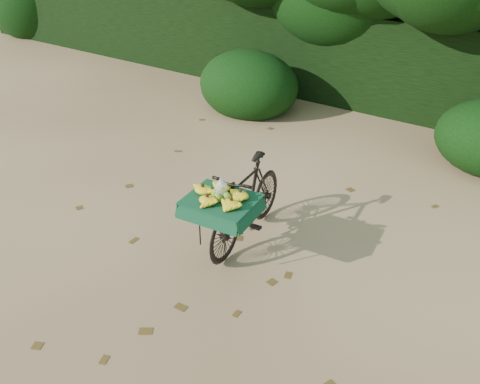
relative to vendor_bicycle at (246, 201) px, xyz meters
The scene contains 6 objects.
ground 0.99m from the vendor_bicycle, 45.38° to the right, with size 80.00×80.00×0.00m, color tan.
vendor_bicycle is the anchor object (origin of this frame).
hedge_backdrop 5.75m from the vendor_bicycle, 84.12° to the left, with size 26.00×1.80×1.80m, color black.
tree_row 5.12m from the vendor_bicycle, 90.73° to the left, with size 14.50×2.00×4.00m, color black, non-canonical shape.
bush_clumps 3.86m from the vendor_bicycle, 73.64° to the left, with size 8.80×1.70×0.90m, color black, non-canonical shape.
leaf_litter 0.80m from the vendor_bicycle, ahead, with size 7.00×7.30×0.01m, color #553B16, non-canonical shape.
Camera 1 is at (2.29, -3.74, 3.71)m, focal length 38.00 mm.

